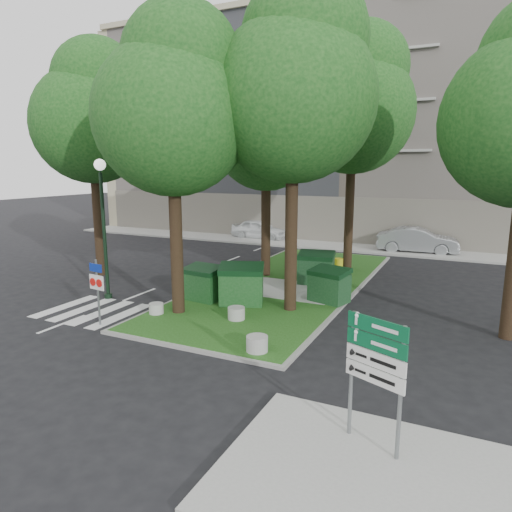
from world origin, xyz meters
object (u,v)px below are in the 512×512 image
Objects in this scene: tree_median_near_left at (175,102)px; tree_median_mid at (269,127)px; tree_street_left at (93,113)px; dumpster_c at (316,268)px; street_lamp at (103,213)px; tree_median_near_right at (297,82)px; bollard_right at (257,344)px; tree_median_far at (356,100)px; dumpster_b at (241,285)px; directional_sign at (376,362)px; bollard_mid at (236,313)px; bollard_left at (156,308)px; car_silver at (417,240)px; dumpster_a at (203,283)px; dumpster_d at (329,285)px; traffic_sign_pole at (97,283)px; litter_bin at (338,266)px; car_white at (260,229)px.

tree_median_mid is at bearing 85.60° from tree_median_near_left.
tree_street_left reaches higher than dumpster_c.
dumpster_c is 9.23m from street_lamp.
tree_median_near_right is 18.69× the size of bollard_right.
tree_median_far reaches higher than dumpster_b.
bollard_mid is at bearing 160.46° from directional_sign.
car_silver is (6.95, 16.67, 0.48)m from bollard_left.
bollard_left is 9.75m from directional_sign.
tree_median_far reaches higher than car_silver.
dumpster_a is at bearing 162.76° from directional_sign.
dumpster_d is 8.41m from traffic_sign_pole.
dumpster_b is 6.11m from street_lamp.
litter_bin is (0.41, 2.25, -0.32)m from dumpster_c.
dumpster_a is 10.46m from directional_sign.
tree_median_far reaches higher than tree_street_left.
directional_sign is (7.90, -6.79, 1.00)m from dumpster_a.
traffic_sign_pole is (1.99, -2.53, -2.03)m from street_lamp.
litter_bin is at bearing -98.58° from tree_median_far.
tree_median_near_right is 5.82× the size of dumpster_b.
tree_median_mid reaches higher than dumpster_d.
tree_median_far is 2.83× the size of car_white.
tree_median_far reaches higher than bollard_right.
litter_bin is (4.19, 8.72, 0.19)m from bollard_left.
bollard_left is at bearing -99.56° from tree_median_mid.
tree_street_left is 6.45× the size of dumpster_c.
bollard_right is at bearing -78.40° from dumpster_d.
tree_median_mid is 6.33× the size of dumpster_a.
car_silver is at bearing 57.11° from street_lamp.
tree_median_near_left reaches higher than tree_median_mid.
tree_median_mid is at bearing 112.05° from bollard_right.
traffic_sign_pole reaches higher than bollard_mid.
tree_street_left is 10.50m from bollard_left.
dumpster_c reaches higher than dumpster_a.
dumpster_b is at bearing 14.08° from street_lamp.
car_white is (-8.76, 19.00, 0.38)m from bollard_right.
tree_median_near_left reaches higher than dumpster_d.
dumpster_c is 0.31× the size of street_lamp.
bollard_left is (-5.10, -4.04, -0.46)m from dumpster_d.
bollard_mid is 0.26× the size of traffic_sign_pole.
dumpster_b is at bearing 156.72° from car_silver.
tree_median_near_right is at bearing 96.55° from bollard_right.
bollard_right is at bearing -92.73° from dumpster_c.
car_silver is at bearing 49.78° from dumpster_b.
directional_sign reaches higher than dumpster_a.
tree_median_near_right is 2.08× the size of street_lamp.
dumpster_b is 0.41× the size of car_silver.
car_white is at bearing 114.21° from dumpster_a.
dumpster_b is 3.37× the size of bollard_mid.
dumpster_a is at bearing 151.37° from car_silver.
tree_median_far is 11.53m from dumpster_a.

